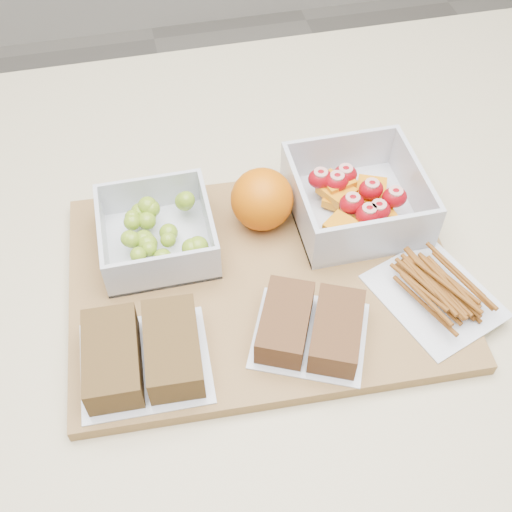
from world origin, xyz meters
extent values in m
cube|color=beige|center=(0.00, 0.00, 0.45)|extent=(1.20, 0.90, 0.90)
cube|color=olive|center=(0.00, -0.02, 0.91)|extent=(0.43, 0.32, 0.02)
cube|color=silver|center=(-0.11, 0.05, 0.92)|extent=(0.12, 0.12, 0.00)
cube|color=silver|center=(-0.11, 0.11, 0.94)|extent=(0.12, 0.00, 0.05)
cube|color=silver|center=(-0.11, -0.01, 0.94)|extent=(0.12, 0.00, 0.05)
cube|color=silver|center=(-0.05, 0.05, 0.94)|extent=(0.00, 0.11, 0.05)
cube|color=silver|center=(-0.17, 0.05, 0.94)|extent=(0.00, 0.11, 0.05)
sphere|color=olive|center=(-0.12, 0.04, 0.94)|extent=(0.02, 0.02, 0.02)
sphere|color=olive|center=(-0.14, 0.04, 0.94)|extent=(0.02, 0.02, 0.02)
sphere|color=olive|center=(-0.11, 0.08, 0.95)|extent=(0.02, 0.02, 0.02)
sphere|color=olive|center=(-0.10, 0.05, 0.93)|extent=(0.02, 0.02, 0.02)
sphere|color=olive|center=(-0.13, 0.07, 0.95)|extent=(0.02, 0.02, 0.02)
sphere|color=olive|center=(-0.12, 0.04, 0.94)|extent=(0.02, 0.02, 0.02)
sphere|color=olive|center=(-0.13, 0.07, 0.95)|extent=(0.02, 0.02, 0.02)
sphere|color=olive|center=(-0.07, 0.01, 0.95)|extent=(0.02, 0.02, 0.02)
sphere|color=olive|center=(-0.07, 0.08, 0.94)|extent=(0.02, 0.02, 0.02)
sphere|color=olive|center=(-0.11, 0.08, 0.95)|extent=(0.02, 0.02, 0.02)
sphere|color=olive|center=(-0.13, 0.02, 0.94)|extent=(0.02, 0.02, 0.02)
sphere|color=olive|center=(-0.07, 0.08, 0.95)|extent=(0.02, 0.02, 0.02)
sphere|color=olive|center=(-0.11, 0.01, 0.94)|extent=(0.02, 0.02, 0.02)
sphere|color=olive|center=(-0.12, 0.08, 0.94)|extent=(0.02, 0.02, 0.02)
sphere|color=olive|center=(-0.12, 0.07, 0.94)|extent=(0.02, 0.02, 0.02)
sphere|color=olive|center=(-0.11, 0.08, 0.95)|extent=(0.02, 0.02, 0.02)
sphere|color=olive|center=(-0.07, 0.01, 0.95)|extent=(0.02, 0.02, 0.02)
sphere|color=olive|center=(-0.06, 0.02, 0.93)|extent=(0.02, 0.02, 0.02)
sphere|color=olive|center=(-0.11, 0.08, 0.94)|extent=(0.02, 0.02, 0.02)
sphere|color=olive|center=(-0.12, 0.03, 0.94)|extent=(0.02, 0.02, 0.02)
sphere|color=olive|center=(-0.12, 0.08, 0.94)|extent=(0.02, 0.02, 0.02)
sphere|color=olive|center=(-0.10, 0.03, 0.95)|extent=(0.02, 0.02, 0.02)
sphere|color=olive|center=(-0.12, 0.04, 0.94)|extent=(0.02, 0.02, 0.02)
sphere|color=olive|center=(-0.14, 0.04, 0.94)|extent=(0.02, 0.02, 0.02)
cube|color=silver|center=(0.12, 0.05, 0.92)|extent=(0.15, 0.15, 0.01)
cube|color=silver|center=(0.12, 0.12, 0.95)|extent=(0.15, 0.01, 0.06)
cube|color=silver|center=(0.12, -0.02, 0.95)|extent=(0.15, 0.01, 0.06)
cube|color=silver|center=(0.19, 0.05, 0.95)|extent=(0.01, 0.13, 0.06)
cube|color=silver|center=(0.05, 0.05, 0.95)|extent=(0.01, 0.13, 0.06)
cube|color=orange|center=(0.13, 0.03, 0.93)|extent=(0.04, 0.05, 0.01)
cube|color=orange|center=(0.11, 0.08, 0.94)|extent=(0.05, 0.06, 0.01)
cube|color=orange|center=(0.14, 0.05, 0.93)|extent=(0.05, 0.06, 0.01)
cube|color=orange|center=(0.15, 0.07, 0.93)|extent=(0.05, 0.05, 0.01)
cube|color=orange|center=(0.11, 0.07, 0.94)|extent=(0.05, 0.05, 0.01)
cube|color=orange|center=(0.11, 0.07, 0.95)|extent=(0.04, 0.04, 0.01)
cube|color=orange|center=(0.10, 0.01, 0.94)|extent=(0.05, 0.05, 0.01)
cube|color=orange|center=(0.14, 0.02, 0.94)|extent=(0.04, 0.04, 0.01)
cube|color=orange|center=(0.11, 0.06, 0.93)|extent=(0.05, 0.05, 0.01)
ellipsoid|color=#A70815|center=(0.14, 0.05, 0.95)|extent=(0.03, 0.03, 0.02)
ellipsoid|color=#A70815|center=(0.14, 0.02, 0.95)|extent=(0.03, 0.03, 0.02)
ellipsoid|color=#A70815|center=(0.09, 0.08, 0.95)|extent=(0.03, 0.03, 0.02)
ellipsoid|color=#A70815|center=(0.16, 0.03, 0.95)|extent=(0.03, 0.03, 0.02)
ellipsoid|color=#A70815|center=(0.11, 0.07, 0.95)|extent=(0.03, 0.03, 0.02)
ellipsoid|color=#A70815|center=(0.13, 0.01, 0.95)|extent=(0.03, 0.03, 0.02)
ellipsoid|color=#A70815|center=(0.11, 0.03, 0.95)|extent=(0.03, 0.03, 0.02)
ellipsoid|color=#A70815|center=(0.12, 0.08, 0.95)|extent=(0.03, 0.03, 0.02)
sphere|color=#D76205|center=(0.01, 0.06, 0.95)|extent=(0.07, 0.07, 0.07)
cube|color=silver|center=(-0.14, -0.10, 0.92)|extent=(0.13, 0.12, 0.00)
cube|color=brown|center=(-0.17, -0.10, 0.94)|extent=(0.06, 0.10, 0.04)
cube|color=brown|center=(-0.11, -0.10, 0.94)|extent=(0.06, 0.10, 0.04)
cube|color=silver|center=(0.03, -0.10, 0.92)|extent=(0.14, 0.14, 0.00)
cube|color=brown|center=(0.00, -0.09, 0.93)|extent=(0.08, 0.10, 0.03)
cube|color=brown|center=(0.05, -0.11, 0.93)|extent=(0.08, 0.10, 0.03)
cube|color=silver|center=(0.17, -0.09, 0.92)|extent=(0.14, 0.16, 0.00)
camera|label=1|loc=(-0.10, -0.43, 1.48)|focal=45.00mm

